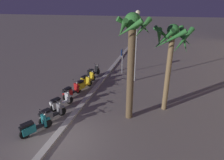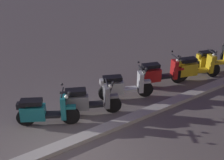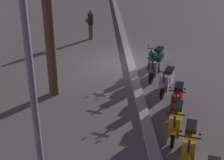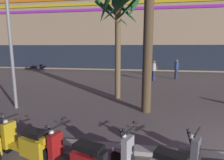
# 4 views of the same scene
# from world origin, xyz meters

# --- Properties ---
(mall_facade_backdrop) EXTENTS (58.73, 15.92, 15.19)m
(mall_facade_backdrop) POSITION_xyz_m (-2.20, 25.44, 7.59)
(mall_facade_backdrop) COLOR tan
(mall_facade_backdrop) RESTS_ON ground
(scooter_yellow_second_in_line) EXTENTS (1.77, 0.82, 1.04)m
(scooter_yellow_second_in_line) POSITION_xyz_m (-5.99, -1.06, 0.46)
(scooter_yellow_second_in_line) COLOR black
(scooter_yellow_second_in_line) RESTS_ON ground
(scooter_red_mid_centre) EXTENTS (1.75, 0.81, 1.17)m
(scooter_red_mid_centre) POSITION_xyz_m (-4.54, -1.43, 0.46)
(scooter_red_mid_centre) COLOR black
(scooter_red_mid_centre) RESTS_ON ground
(palm_tree_far_corner) EXTENTS (1.96, 1.98, 6.01)m
(palm_tree_far_corner) POSITION_xyz_m (-3.06, 3.14, 4.33)
(palm_tree_far_corner) COLOR brown
(palm_tree_far_corner) RESTS_ON ground
(palm_tree_near_sign) EXTENTS (2.39, 2.38, 5.36)m
(palm_tree_near_sign) POSITION_xyz_m (-4.58, 5.18, 4.10)
(palm_tree_near_sign) COLOR olive
(palm_tree_near_sign) RESTS_ON ground
(pedestrian_strolling_near_curb) EXTENTS (0.46, 0.34, 1.69)m
(pedestrian_strolling_near_curb) POSITION_xyz_m (-2.41, 10.87, 0.90)
(pedestrian_strolling_near_curb) COLOR #2D3351
(pedestrian_strolling_near_curb) RESTS_ON ground
(pedestrian_window_shopping) EXTENTS (0.34, 0.34, 1.71)m
(pedestrian_window_shopping) POSITION_xyz_m (-0.42, 12.17, 0.90)
(pedestrian_window_shopping) COLOR #2D3351
(pedestrian_window_shopping) RESTS_ON ground
(street_lamp) EXTENTS (0.36, 0.36, 5.93)m
(street_lamp) POSITION_xyz_m (-8.96, 2.63, 3.67)
(street_lamp) COLOR #939399
(street_lamp) RESTS_ON ground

